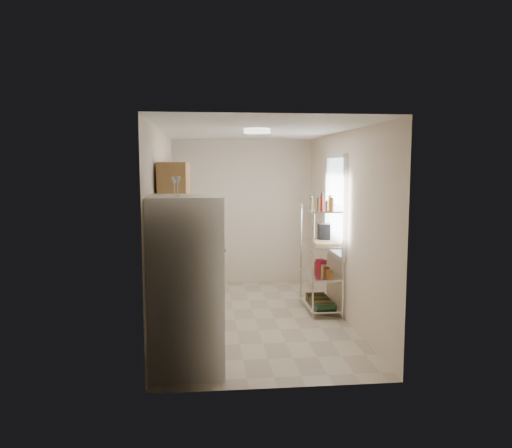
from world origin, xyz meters
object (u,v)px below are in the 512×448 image
(cutting_board, at_px, (326,243))
(espresso_machine, at_px, (324,232))
(refrigerator, at_px, (187,284))
(frying_pan_large, at_px, (188,244))
(rice_cooker, at_px, (188,246))

(cutting_board, distance_m, espresso_machine, 0.29)
(refrigerator, height_order, espresso_machine, refrigerator)
(frying_pan_large, xyz_separation_m, espresso_machine, (2.03, -0.49, 0.23))
(cutting_board, bearing_deg, frying_pan_large, 159.43)
(rice_cooker, height_order, cutting_board, rice_cooker)
(frying_pan_large, relative_size, cutting_board, 0.56)
(frying_pan_large, bearing_deg, cutting_board, -40.82)
(frying_pan_large, distance_m, espresso_machine, 2.10)
(rice_cooker, height_order, frying_pan_large, rice_cooker)
(refrigerator, bearing_deg, frying_pan_large, 91.63)
(frying_pan_large, bearing_deg, refrigerator, -108.62)
(refrigerator, bearing_deg, espresso_machine, 47.59)
(rice_cooker, distance_m, espresso_machine, 2.02)
(rice_cooker, height_order, espresso_machine, espresso_machine)
(refrigerator, height_order, rice_cooker, refrigerator)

